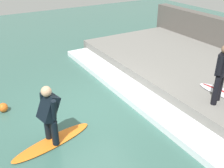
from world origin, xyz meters
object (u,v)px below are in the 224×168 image
at_px(surfboard_riding, 53,141).
at_px(surfer_riding, 49,112).
at_px(surfer_waiting_near, 221,71).
at_px(marker_buoy, 3,107).

relative_size(surfboard_riding, surfer_riding, 1.46).
height_order(surfboard_riding, surfer_waiting_near, surfer_waiting_near).
xyz_separation_m(surfboard_riding, surfer_riding, (0.00, 0.00, 0.84)).
height_order(surfer_riding, marker_buoy, surfer_riding).
relative_size(surfer_riding, marker_buoy, 5.56).
bearing_deg(surfer_riding, surfer_waiting_near, -16.10).
bearing_deg(surfboard_riding, surfer_riding, 26.57).
distance_m(surfer_waiting_near, marker_buoy, 5.99).
bearing_deg(surfer_riding, marker_buoy, 110.27).
distance_m(surfboard_riding, surfer_riding, 0.84).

